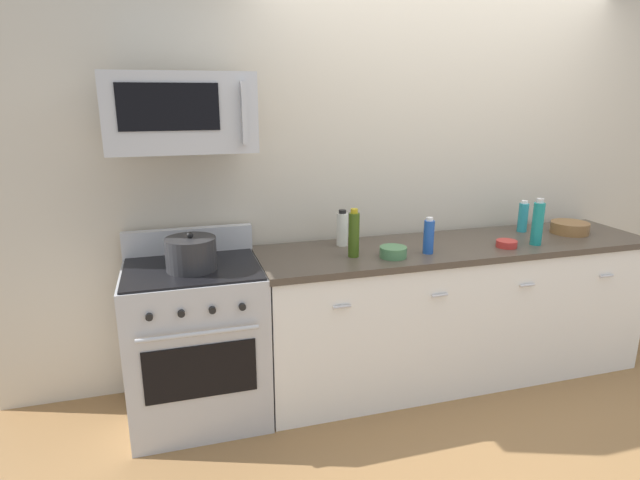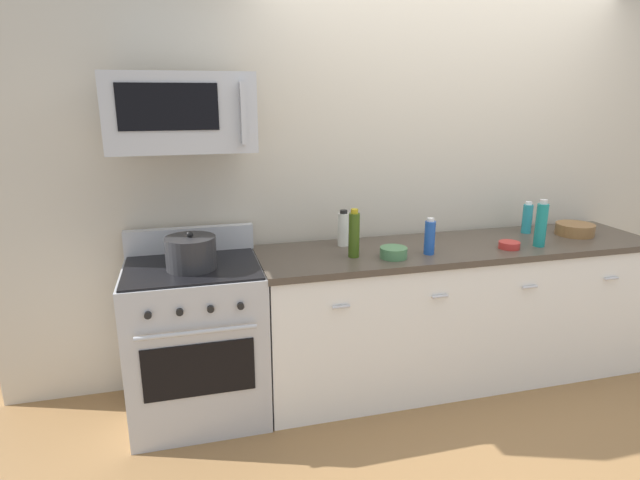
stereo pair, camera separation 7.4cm
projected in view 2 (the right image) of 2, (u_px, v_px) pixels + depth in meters
name	position (u px, v px, depth m)	size (l,w,h in m)	color
ground_plane	(451.00, 374.00, 3.55)	(6.80, 6.80, 0.00)	olive
back_wall	(435.00, 169.00, 3.57)	(5.67, 0.10, 2.70)	beige
counter_unit	(456.00, 312.00, 3.43)	(2.58, 0.66, 0.92)	white
range_oven	(197.00, 339.00, 3.02)	(0.76, 0.69, 1.07)	#B7BABF
microwave	(181.00, 112.00, 2.72)	(0.74, 0.44, 0.40)	#B7BABF
bottle_dish_soap	(527.00, 218.00, 3.57)	(0.07, 0.07, 0.22)	teal
bottle_sparkling_teal	(541.00, 224.00, 3.24)	(0.07, 0.07, 0.30)	#197F7A
bottle_vinegar_white	(343.00, 229.00, 3.26)	(0.07, 0.07, 0.23)	silver
bottle_soda_blue	(430.00, 237.00, 3.09)	(0.06, 0.06, 0.22)	#1E4CA5
bottle_olive_oil	(354.00, 234.00, 3.02)	(0.06, 0.06, 0.29)	#385114
bowl_wooden_salad	(575.00, 229.00, 3.53)	(0.25, 0.25, 0.08)	brown
bowl_green_glaze	(394.00, 252.00, 3.03)	(0.16, 0.16, 0.06)	#477A4C
bowl_red_small	(509.00, 245.00, 3.22)	(0.13, 0.13, 0.04)	#B72D28
stockpot	(191.00, 253.00, 2.83)	(0.27, 0.27, 0.21)	#262628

